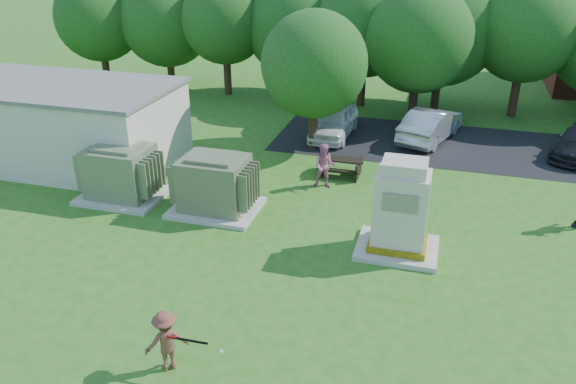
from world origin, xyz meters
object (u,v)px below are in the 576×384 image
(batter, at_px, (166,341))
(picnic_table, at_px, (341,165))
(transformer_left, at_px, (121,173))
(person_at_picnic, at_px, (325,166))
(car_white, at_px, (334,121))
(generator_cabinet, at_px, (400,213))
(transformer_right, at_px, (215,185))
(car_silver_a, at_px, (431,124))

(batter, bearing_deg, picnic_table, -134.59)
(transformer_left, relative_size, person_at_picnic, 1.71)
(transformer_left, xyz_separation_m, batter, (5.72, -7.60, -0.20))
(batter, height_order, car_white, batter)
(transformer_left, height_order, picnic_table, transformer_left)
(generator_cabinet, bearing_deg, person_at_picnic, 129.15)
(transformer_right, relative_size, generator_cabinet, 0.99)
(car_silver_a, bearing_deg, transformer_right, 71.86)
(generator_cabinet, height_order, car_silver_a, generator_cabinet)
(batter, bearing_deg, generator_cabinet, -160.87)
(transformer_right, bearing_deg, car_white, 74.66)
(transformer_left, bearing_deg, transformer_right, 0.00)
(picnic_table, height_order, person_at_picnic, person_at_picnic)
(transformer_right, xyz_separation_m, generator_cabinet, (6.47, -1.00, 0.35))
(generator_cabinet, relative_size, car_white, 0.71)
(generator_cabinet, bearing_deg, car_silver_a, 87.91)
(transformer_left, relative_size, transformer_right, 1.00)
(picnic_table, height_order, batter, batter)
(person_at_picnic, bearing_deg, car_white, 90.21)
(person_at_picnic, relative_size, car_silver_a, 0.38)
(transformer_left, distance_m, generator_cabinet, 10.23)
(generator_cabinet, height_order, car_white, generator_cabinet)
(person_at_picnic, bearing_deg, car_silver_a, 52.98)
(batter, height_order, person_at_picnic, person_at_picnic)
(transformer_right, bearing_deg, batter, -75.09)
(transformer_left, distance_m, picnic_table, 8.50)
(transformer_left, xyz_separation_m, transformer_right, (3.70, 0.00, 0.00))
(car_silver_a, bearing_deg, car_white, 26.82)
(batter, bearing_deg, person_at_picnic, -133.52)
(transformer_right, xyz_separation_m, car_silver_a, (6.85, 9.47, -0.21))
(transformer_right, xyz_separation_m, picnic_table, (3.63, 4.26, -0.52))
(transformer_right, xyz_separation_m, car_white, (2.40, 8.76, -0.24))
(picnic_table, relative_size, car_silver_a, 0.36)
(car_white, height_order, car_silver_a, car_silver_a)
(generator_cabinet, distance_m, person_at_picnic, 5.12)
(transformer_left, height_order, batter, transformer_left)
(picnic_table, xyz_separation_m, car_white, (-1.23, 4.50, 0.28))
(car_silver_a, bearing_deg, generator_cabinet, 105.66)
(car_silver_a, bearing_deg, person_at_picnic, 78.85)
(batter, bearing_deg, transformer_left, -89.87)
(generator_cabinet, bearing_deg, batter, -124.01)
(transformer_right, bearing_deg, generator_cabinet, -8.81)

